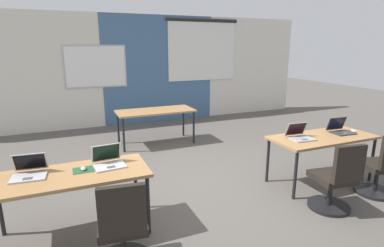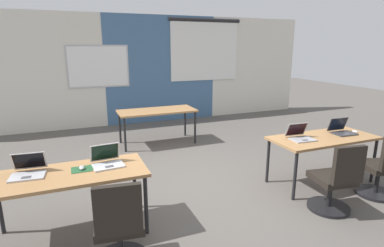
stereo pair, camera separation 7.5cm
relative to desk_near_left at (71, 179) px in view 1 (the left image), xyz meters
name	(u,v)px [view 1 (the left image)]	position (x,y,z in m)	size (l,w,h in m)	color
ground_plane	(199,185)	(1.75, 0.60, -0.66)	(24.00, 24.00, 0.00)	#56514C
back_wall_assembly	(134,70)	(1.78, 4.80, 0.75)	(10.00, 0.27, 2.80)	silver
desk_near_left	(71,179)	(0.00, 0.00, 0.00)	(1.60, 0.70, 0.72)	#A37547
desk_near_right	(322,140)	(3.50, 0.00, 0.00)	(1.60, 0.70, 0.72)	#A37547
desk_far_center	(156,113)	(1.75, 2.80, 0.00)	(1.60, 0.70, 0.72)	#A37547
laptop_near_right_inner	(300,135)	(3.10, 0.04, 0.11)	(0.35, 0.34, 0.22)	#9E9EA3
chair_near_right_inner	(335,183)	(3.01, -0.73, -0.28)	(0.52, 0.57, 0.92)	black
laptop_near_left_end	(29,172)	(-0.39, 0.10, 0.11)	(0.36, 0.35, 0.22)	#B7B7BC
laptop_near_right_end	(341,130)	(3.90, 0.04, 0.11)	(0.35, 0.32, 0.23)	#333338
mouse_near_right_end	(353,131)	(4.13, 0.00, 0.08)	(0.06, 0.10, 0.03)	silver
chair_near_right_end	(382,170)	(3.91, -0.69, -0.28)	(0.54, 0.59, 0.92)	black
laptop_near_left_inner	(109,161)	(0.40, 0.08, 0.11)	(0.36, 0.33, 0.23)	silver
mousepad_near_left_inner	(83,170)	(0.13, 0.05, 0.06)	(0.22, 0.19, 0.00)	#23512D
mouse_near_left_inner	(83,168)	(0.13, 0.05, 0.08)	(0.06, 0.10, 0.03)	#B2B2B7
chair_near_left_inner	(123,232)	(0.39, -0.74, -0.28)	(0.52, 0.56, 0.92)	black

